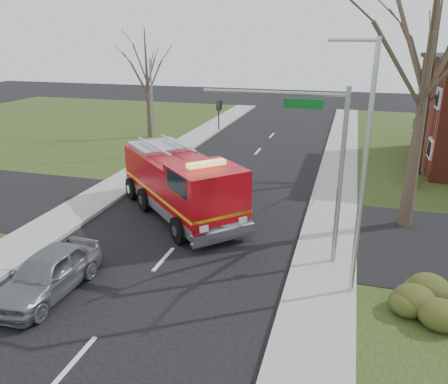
# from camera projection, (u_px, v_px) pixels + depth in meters

# --- Properties ---
(ground) EXTENTS (120.00, 120.00, 0.00)m
(ground) POSITION_uv_depth(u_px,v_px,m) (164.00, 259.00, 17.41)
(ground) COLOR black
(ground) RESTS_ON ground
(sidewalk_right) EXTENTS (2.40, 80.00, 0.15)m
(sidewalk_right) POSITION_uv_depth(u_px,v_px,m) (322.00, 280.00, 15.76)
(sidewalk_right) COLOR gray
(sidewalk_right) RESTS_ON ground
(sidewalk_left) EXTENTS (2.40, 80.00, 0.15)m
(sidewalk_left) POSITION_uv_depth(u_px,v_px,m) (32.00, 239.00, 19.02)
(sidewalk_left) COLOR gray
(sidewalk_left) RESTS_ON ground
(health_center_sign) EXTENTS (0.12, 2.00, 1.40)m
(health_center_sign) POSITION_uv_depth(u_px,v_px,m) (413.00, 172.00, 25.66)
(health_center_sign) COLOR #420F12
(health_center_sign) RESTS_ON ground
(hedge_corner) EXTENTS (2.80, 2.00, 0.90)m
(hedge_corner) POSITION_uv_depth(u_px,v_px,m) (410.00, 295.00, 13.95)
(hedge_corner) COLOR #2B3613
(hedge_corner) RESTS_ON lawn_right
(bare_tree_near) EXTENTS (6.00, 6.00, 12.00)m
(bare_tree_near) POSITION_uv_depth(u_px,v_px,m) (429.00, 62.00, 17.84)
(bare_tree_near) COLOR #362A20
(bare_tree_near) RESTS_ON ground
(bare_tree_far) EXTENTS (5.25, 5.25, 10.50)m
(bare_tree_far) POSITION_uv_depth(u_px,v_px,m) (431.00, 70.00, 25.90)
(bare_tree_far) COLOR #362A20
(bare_tree_far) RESTS_ON ground
(bare_tree_left) EXTENTS (4.50, 4.50, 9.00)m
(bare_tree_left) POSITION_uv_depth(u_px,v_px,m) (147.00, 72.00, 36.25)
(bare_tree_left) COLOR #362A20
(bare_tree_left) RESTS_ON ground
(traffic_signal_mast) EXTENTS (5.29, 0.18, 6.80)m
(traffic_signal_mast) POSITION_uv_depth(u_px,v_px,m) (307.00, 144.00, 15.81)
(traffic_signal_mast) COLOR gray
(traffic_signal_mast) RESTS_ON ground
(streetlight_pole) EXTENTS (1.48, 0.16, 8.40)m
(streetlight_pole) POSITION_uv_depth(u_px,v_px,m) (362.00, 167.00, 13.55)
(streetlight_pole) COLOR #B7BABF
(streetlight_pole) RESTS_ON ground
(utility_pole_far) EXTENTS (0.14, 0.14, 7.00)m
(utility_pole_far) POSITION_uv_depth(u_px,v_px,m) (152.00, 110.00, 30.68)
(utility_pole_far) COLOR gray
(utility_pole_far) RESTS_ON ground
(fire_engine) EXTENTS (8.07, 7.93, 3.41)m
(fire_engine) POSITION_uv_depth(u_px,v_px,m) (182.00, 186.00, 21.22)
(fire_engine) COLOR #A1070F
(fire_engine) RESTS_ON ground
(parked_car_maroon) EXTENTS (1.94, 4.56, 1.54)m
(parked_car_maroon) POSITION_uv_depth(u_px,v_px,m) (47.00, 273.00, 14.88)
(parked_car_maroon) COLOR slate
(parked_car_maroon) RESTS_ON ground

